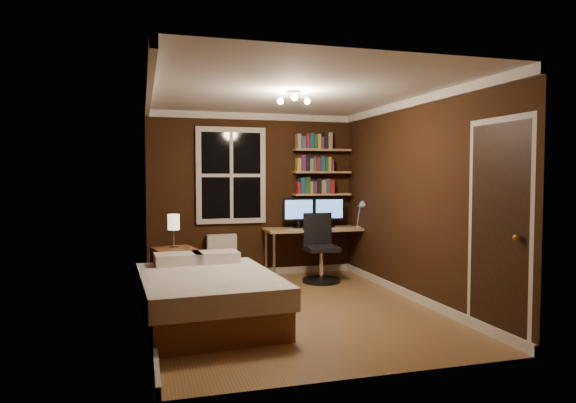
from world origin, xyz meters
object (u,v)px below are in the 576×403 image
object	(u,v)px
desk	(315,232)
bed	(208,296)
bedside_lamp	(174,231)
desk_lamp	(361,214)
radiator	(222,256)
office_chair	(320,256)
monitor_left	(299,213)
nightstand	(174,272)
monitor_right	(329,212)

from	to	relation	value
desk	bed	bearing A→B (deg)	-132.89
bedside_lamp	desk_lamp	bearing A→B (deg)	11.40
radiator	office_chair	xyz separation A→B (m)	(1.35, -0.63, 0.05)
monitor_left	bedside_lamp	bearing A→B (deg)	-156.86
nightstand	monitor_right	xyz separation A→B (m)	(2.43, 0.83, 0.66)
nightstand	office_chair	xyz separation A→B (m)	(2.11, 0.32, 0.07)
bedside_lamp	desk_lamp	size ratio (longest dim) A/B	0.99
desk_lamp	office_chair	xyz separation A→B (m)	(-0.75, -0.26, -0.58)
bed	desk	size ratio (longest dim) A/B	1.26
nightstand	desk	world-z (taller)	desk
desk_lamp	office_chair	bearing A→B (deg)	-160.91
bedside_lamp	monitor_left	distance (m)	2.11
bed	nightstand	distance (m)	1.34
radiator	monitor_left	bearing A→B (deg)	-5.69
bed	bedside_lamp	bearing A→B (deg)	98.31
nightstand	bedside_lamp	size ratio (longest dim) A/B	1.42
bed	monitor_left	world-z (taller)	monitor_left
nightstand	bedside_lamp	bearing A→B (deg)	0.00
bed	desk	xyz separation A→B (m)	(1.91, 2.06, 0.41)
bed	monitor_right	xyz separation A→B (m)	(2.16, 2.13, 0.70)
bed	desk_lamp	size ratio (longest dim) A/B	4.48
bed	desk_lamp	xyz separation A→B (m)	(2.59, 1.88, 0.69)
monitor_left	monitor_right	xyz separation A→B (m)	(0.50, 0.00, 0.00)
bed	nightstand	size ratio (longest dim) A/B	3.18
monitor_right	office_chair	distance (m)	0.84
nightstand	radiator	xyz separation A→B (m)	(0.76, 0.94, 0.02)
bedside_lamp	radiator	world-z (taller)	bedside_lamp
monitor_left	office_chair	xyz separation A→B (m)	(0.18, -0.51, -0.59)
bedside_lamp	office_chair	distance (m)	2.18
bed	desk_lamp	distance (m)	3.28
bedside_lamp	radiator	size ratio (longest dim) A/B	0.66
nightstand	radiator	bearing A→B (deg)	38.47
bed	desk_lamp	world-z (taller)	desk_lamp
nightstand	monitor_right	bearing A→B (deg)	6.00
radiator	desk	world-z (taller)	desk
bed	desk	bearing A→B (deg)	43.74
nightstand	desk_lamp	distance (m)	2.99
bedside_lamp	monitor_right	world-z (taller)	monitor_right
bedside_lamp	desk	world-z (taller)	bedside_lamp
radiator	monitor_left	distance (m)	1.34
monitor_left	nightstand	bearing A→B (deg)	-156.86
bed	monitor_right	world-z (taller)	monitor_right
desk	office_chair	size ratio (longest dim) A/B	1.57
bedside_lamp	desk	xyz separation A→B (m)	(2.18, 0.75, -0.16)
monitor_right	desk_lamp	bearing A→B (deg)	-30.15
radiator	nightstand	bearing A→B (deg)	-128.76
nightstand	monitor_left	xyz separation A→B (m)	(1.93, 0.83, 0.66)
radiator	office_chair	bearing A→B (deg)	-24.84
monitor_right	desk_lamp	xyz separation A→B (m)	(0.43, -0.25, -0.01)
nightstand	desk_lamp	xyz separation A→B (m)	(2.86, 0.58, 0.65)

